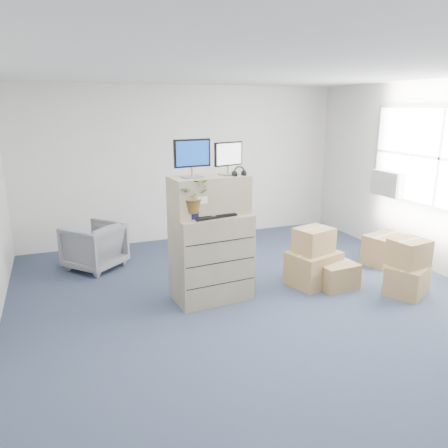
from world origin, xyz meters
The scene contains 18 objects.
ground centered at (0.00, 0.00, 0.00)m, with size 7.00×7.00×0.00m, color #282E48.
wall_back centered at (0.00, 3.51, 1.40)m, with size 6.00×0.02×2.80m, color silver.
window centered at (2.96, 0.50, 1.70)m, with size 0.07×2.72×1.52m.
ac_unit centered at (2.87, 1.40, 1.20)m, with size 0.24×0.60×0.40m, color #BABAB5.
filing_cabinet_lower centered at (-0.47, 0.75, 0.56)m, with size 0.96×0.59×1.12m, color gray.
filing_cabinet_upper centered at (-0.48, 0.80, 1.36)m, with size 0.96×0.48×0.48m, color gray.
monitor_left centered at (-0.70, 0.74, 1.86)m, with size 0.46×0.20×0.46m.
monitor_right centered at (-0.22, 0.80, 1.83)m, with size 0.41×0.21×0.41m.
headphones centered at (-0.13, 0.68, 1.64)m, with size 0.16×0.16×0.02m, color black.
keyboard centered at (-0.49, 0.65, 1.13)m, with size 0.57×0.24×0.03m, color black.
mouse centered at (-0.13, 0.64, 1.14)m, with size 0.10×0.06×0.04m, color silver.
water_bottle centered at (-0.38, 0.80, 1.27)m, with size 0.09×0.09×0.30m, color gray.
phone_dock centered at (-0.49, 0.82, 1.16)m, with size 0.06×0.05×0.13m.
external_drive centered at (-0.12, 0.89, 1.15)m, with size 0.21×0.16×0.06m, color black.
tissue_box centered at (-0.19, 0.85, 1.23)m, with size 0.27×0.13×0.10m, color #4381E4.
potted_plant centered at (-0.75, 0.61, 1.35)m, with size 0.39×0.43×0.40m.
office_chair centered at (-1.78, 2.43, 0.38)m, with size 0.75×0.70×0.77m, color slate.
cardboard_boxes centered at (1.63, 0.51, 0.30)m, with size 2.28×1.68×0.81m.
Camera 1 is at (-2.24, -4.23, 2.43)m, focal length 35.00 mm.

